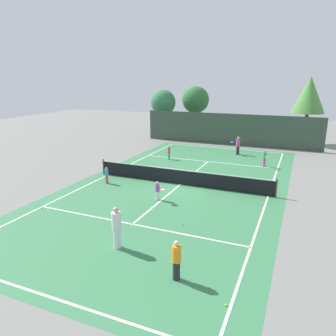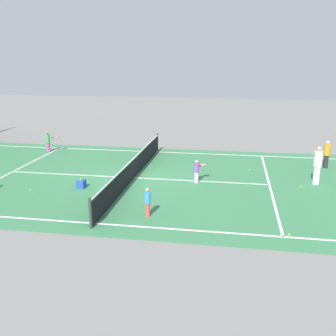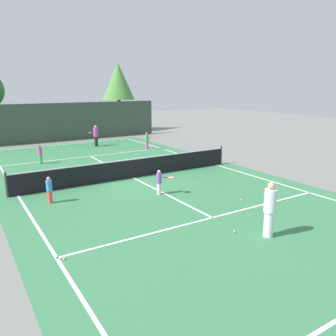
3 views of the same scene
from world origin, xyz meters
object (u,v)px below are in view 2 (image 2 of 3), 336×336
object	(u,v)px
tennis_ball_10	(330,159)
player_1	(147,202)
tennis_ball_6	(321,162)
tennis_ball_3	(100,214)
tennis_ball_8	(249,170)
tennis_ball_0	(35,159)
tennis_ball_7	(31,190)
tennis_ball_1	(300,187)
player_3	(327,154)
player_2	(318,165)
tennis_ball_11	(289,235)
player_0	(48,141)
player_5	(197,171)
ball_crate	(81,184)

from	to	relation	value
tennis_ball_10	player_1	bearing A→B (deg)	139.14
tennis_ball_6	tennis_ball_3	bearing A→B (deg)	134.02
tennis_ball_8	tennis_ball_6	bearing A→B (deg)	-58.79
tennis_ball_0	tennis_ball_7	world-z (taller)	same
tennis_ball_3	tennis_ball_6	size ratio (longest dim) A/B	1.00
tennis_ball_1	tennis_ball_3	bearing A→B (deg)	120.02
player_3	tennis_ball_1	xyz separation A→B (m)	(-3.66, 1.81, -0.72)
player_1	tennis_ball_3	size ratio (longest dim) A/B	16.56
player_2	tennis_ball_0	bearing A→B (deg)	82.55
player_2	tennis_ball_8	bearing A→B (deg)	59.71
tennis_ball_6	tennis_ball_11	size ratio (longest dim) A/B	1.00
player_2	tennis_ball_10	xyz separation A→B (m)	(4.86, -1.70, -0.87)
player_0	player_1	size ratio (longest dim) A/B	1.17
tennis_ball_0	tennis_ball_1	xyz separation A→B (m)	(-2.63, -14.20, 0.00)
player_5	tennis_ball_8	distance (m)	3.52
tennis_ball_11	tennis_ball_8	bearing A→B (deg)	7.82
tennis_ball_3	tennis_ball_10	bearing A→B (deg)	-45.71
player_0	tennis_ball_0	size ratio (longest dim) A/B	19.37
ball_crate	tennis_ball_11	size ratio (longest dim) A/B	6.45
ball_crate	tennis_ball_3	world-z (taller)	ball_crate
player_1	ball_crate	size ratio (longest dim) A/B	2.57
tennis_ball_0	tennis_ball_6	bearing A→B (deg)	-82.18
tennis_ball_6	tennis_ball_7	distance (m)	15.43
player_5	tennis_ball_1	world-z (taller)	player_5
player_2	tennis_ball_6	world-z (taller)	player_2
tennis_ball_10	player_0	bearing A→B (deg)	93.06
tennis_ball_7	tennis_ball_1	bearing A→B (deg)	-78.43
tennis_ball_3	tennis_ball_10	size ratio (longest dim) A/B	1.00
tennis_ball_1	tennis_ball_8	xyz separation A→B (m)	(2.40, 2.18, 0.00)
tennis_ball_10	tennis_ball_3	bearing A→B (deg)	134.29
player_5	tennis_ball_0	world-z (taller)	player_5
player_3	tennis_ball_7	size ratio (longest dim) A/B	22.17
player_0	tennis_ball_0	distance (m)	2.10
player_2	tennis_ball_11	size ratio (longest dim) A/B	26.87
ball_crate	tennis_ball_6	world-z (taller)	ball_crate
player_2	player_3	xyz separation A→B (m)	(2.99, -1.04, -0.16)
player_5	tennis_ball_10	distance (m)	9.07
player_5	tennis_ball_8	world-z (taller)	player_5
player_1	player_5	distance (m)	4.55
player_2	tennis_ball_6	size ratio (longest dim) A/B	26.87
tennis_ball_6	tennis_ball_11	world-z (taller)	same
ball_crate	tennis_ball_10	size ratio (longest dim) A/B	6.45
tennis_ball_6	tennis_ball_7	xyz separation A→B (m)	(-7.25, 13.62, 0.00)
player_3	player_1	bearing A→B (deg)	135.44
tennis_ball_6	ball_crate	bearing A→B (deg)	119.38
player_1	tennis_ball_1	bearing A→B (deg)	-54.39
player_5	ball_crate	bearing A→B (deg)	108.08
player_2	ball_crate	world-z (taller)	player_2
player_3	tennis_ball_8	world-z (taller)	player_3
player_2	tennis_ball_1	bearing A→B (deg)	131.12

